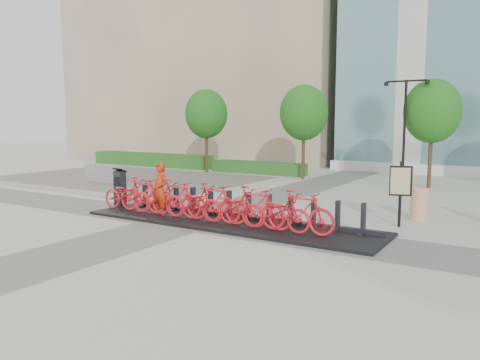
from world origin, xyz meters
The scene contains 26 objects.
ground centered at (0.00, 0.00, 0.00)m, with size 120.00×120.00×0.00m, color #AAAA9B.
gravel_patch centered at (-10.00, 7.00, 0.01)m, with size 14.00×14.00×0.00m, color #534C44.
curb centered at (-10.00, 1.90, 0.07)m, with size 14.00×0.25×0.15m, color #999B87.
hedge_a centered at (-14.00, 13.50, 0.45)m, with size 10.00×1.40×0.90m, color #27591C.
hedge_b centered at (-5.00, 13.20, 0.35)m, with size 6.00×1.20×0.70m, color #27591C.
tree_0 centered at (-8.00, 12.00, 3.59)m, with size 2.60×2.60×5.10m.
tree_1 centered at (-1.50, 12.00, 3.59)m, with size 2.60×2.60×5.10m.
tree_2 centered at (5.00, 12.00, 3.59)m, with size 2.60×2.60×5.10m.
streetlamp centered at (4.00, 11.00, 3.13)m, with size 2.00×0.20×5.00m.
dock_pad centered at (1.30, 0.30, 0.04)m, with size 9.60×2.40×0.08m, color black.
dock_rail_posts centered at (1.36, 0.77, 0.51)m, with size 8.02×0.50×0.85m, color black, non-canonical shape.
bike_0 centered at (-2.60, -0.05, 0.62)m, with size 0.71×2.05×1.08m, color red.
bike_1 centered at (-1.88, -0.05, 0.68)m, with size 0.56×1.99×1.19m, color red.
bike_2 centered at (-1.16, -0.05, 0.62)m, with size 0.71×2.05×1.08m, color red.
bike_3 centered at (-0.44, -0.05, 0.68)m, with size 0.56×1.99×1.19m, color red.
bike_4 centered at (0.28, -0.05, 0.62)m, with size 0.71×2.05×1.08m, color red.
bike_5 centered at (1.00, -0.05, 0.68)m, with size 0.56×1.99×1.19m, color red.
bike_6 centered at (1.72, -0.05, 0.62)m, with size 0.71×2.05×1.08m, color red.
bike_7 centered at (2.44, -0.05, 0.68)m, with size 0.56×1.99×1.19m, color red.
bike_8 centered at (3.16, -0.05, 0.62)m, with size 0.71×2.05×1.08m, color red.
bike_9 centered at (3.88, -0.05, 0.68)m, with size 0.56×1.99×1.19m, color red.
kiosk centered at (-3.51, 0.52, 0.74)m, with size 0.43×0.36×1.38m.
worker_red centered at (-1.10, -0.04, 0.89)m, with size 0.65×0.43×1.78m, color #BC2E0D.
construction_barrel centered at (6.13, 3.94, 0.50)m, with size 0.52×0.52×1.01m, color orange.
jersey_barrier centered at (-9.60, 5.31, 0.45)m, with size 2.35×0.64×0.91m, color gray.
map_sign centered at (5.85, 2.64, 1.29)m, with size 0.63×0.30×1.95m.
Camera 1 is at (9.04, -11.37, 3.07)m, focal length 35.00 mm.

